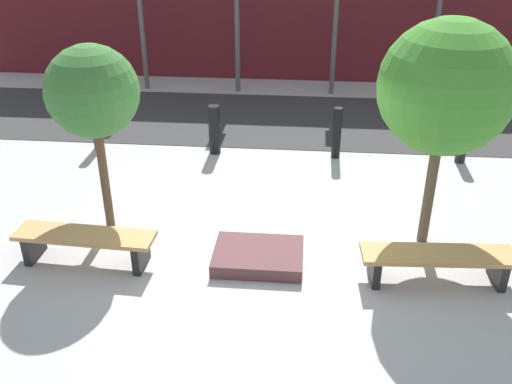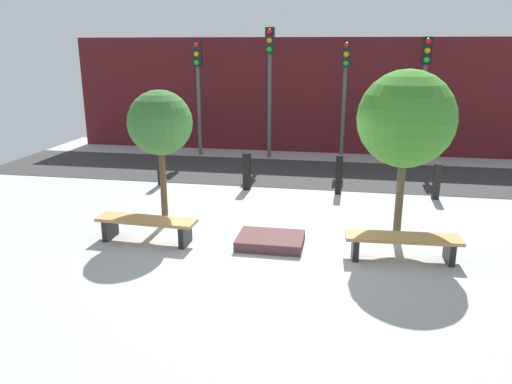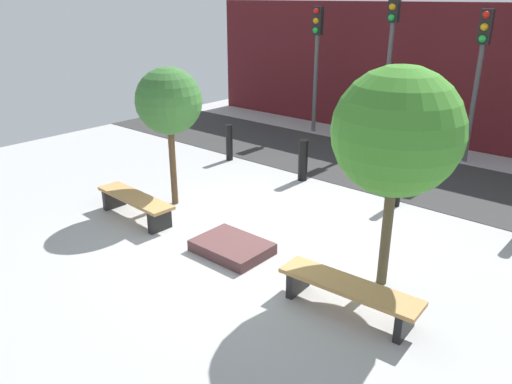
# 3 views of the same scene
# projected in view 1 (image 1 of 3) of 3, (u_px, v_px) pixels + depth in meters

# --- Properties ---
(ground_plane) EXTENTS (18.00, 18.00, 0.00)m
(ground_plane) POSITION_uv_depth(u_px,v_px,m) (262.00, 236.00, 8.28)
(ground_plane) COLOR #A3A3A3
(road_strip) EXTENTS (18.00, 3.26, 0.01)m
(road_strip) POSITION_uv_depth(u_px,v_px,m) (280.00, 119.00, 12.47)
(road_strip) COLOR #303030
(road_strip) RESTS_ON ground
(building_facade) EXTENTS (16.20, 0.50, 3.76)m
(building_facade) POSITION_uv_depth(u_px,v_px,m) (288.00, 5.00, 14.43)
(building_facade) COLOR #511419
(building_facade) RESTS_ON ground
(bench_left) EXTENTS (1.89, 0.56, 0.45)m
(bench_left) POSITION_uv_depth(u_px,v_px,m) (85.00, 241.00, 7.56)
(bench_left) COLOR black
(bench_left) RESTS_ON ground
(bench_right) EXTENTS (1.95, 0.57, 0.42)m
(bench_right) POSITION_uv_depth(u_px,v_px,m) (437.00, 260.00, 7.20)
(bench_right) COLOR black
(bench_right) RESTS_ON ground
(planter_bed) EXTENTS (1.19, 0.87, 0.19)m
(planter_bed) POSITION_uv_depth(u_px,v_px,m) (258.00, 256.00, 7.66)
(planter_bed) COLOR brown
(planter_bed) RESTS_ON ground
(tree_behind_left_bench) EXTENTS (1.26, 1.26, 2.71)m
(tree_behind_left_bench) POSITION_uv_depth(u_px,v_px,m) (92.00, 93.00, 7.58)
(tree_behind_left_bench) COLOR brown
(tree_behind_left_bench) RESTS_ON ground
(tree_behind_right_bench) EXTENTS (1.73, 1.73, 3.13)m
(tree_behind_right_bench) POSITION_uv_depth(u_px,v_px,m) (446.00, 88.00, 7.12)
(tree_behind_right_bench) COLOR #4E422C
(tree_behind_right_bench) RESTS_ON ground
(bollard_far_left) EXTENTS (0.17, 0.17, 0.92)m
(bollard_far_left) POSITION_uv_depth(u_px,v_px,m) (96.00, 126.00, 10.88)
(bollard_far_left) COLOR black
(bollard_far_left) RESTS_ON ground
(bollard_left) EXTENTS (0.21, 0.21, 0.94)m
(bollard_left) POSITION_uv_depth(u_px,v_px,m) (214.00, 130.00, 10.69)
(bollard_left) COLOR black
(bollard_left) RESTS_ON ground
(bollard_center) EXTENTS (0.16, 0.16, 0.97)m
(bollard_center) POSITION_uv_depth(u_px,v_px,m) (337.00, 133.00, 10.50)
(bollard_center) COLOR black
(bollard_center) RESTS_ON ground
(bollard_right) EXTENTS (0.19, 0.19, 0.86)m
(bollard_right) POSITION_uv_depth(u_px,v_px,m) (463.00, 140.00, 10.34)
(bollard_right) COLOR black
(bollard_right) RESTS_ON ground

